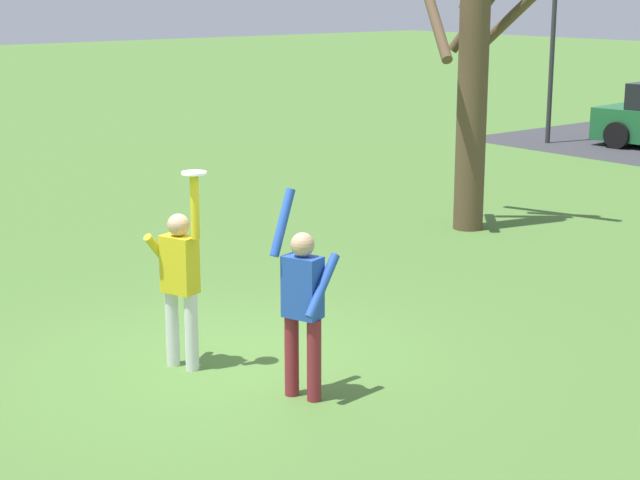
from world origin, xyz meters
TOP-DOWN VIEW (x-y plane):
  - ground_plane at (0.00, 0.00)m, footprint 120.00×120.00m
  - person_catcher at (-0.16, -0.48)m, footprint 0.58×0.48m
  - person_defender at (1.28, -0.00)m, footprint 0.62×0.55m
  - frisbee_disc at (0.06, -0.41)m, footprint 0.25×0.25m
  - bare_tree_tall at (-2.75, 6.63)m, footprint 1.97×1.99m
  - lamppost_by_lot at (-8.07, 15.18)m, footprint 0.28×0.28m

SIDE VIEW (x-z plane):
  - ground_plane at x=0.00m, z-range 0.00..0.00m
  - person_defender at x=1.28m, z-range -0.04..2.00m
  - person_catcher at x=-0.16m, z-range -0.06..2.02m
  - frisbee_disc at x=0.06m, z-range 2.08..2.10m
  - lamppost_by_lot at x=-8.07m, z-range 0.46..4.72m
  - bare_tree_tall at x=-2.75m, z-range -0.16..5.42m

